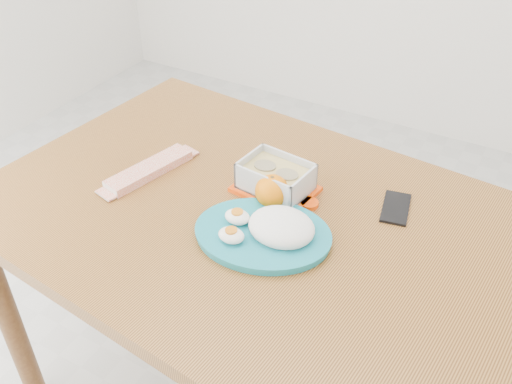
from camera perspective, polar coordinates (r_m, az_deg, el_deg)
The scene contains 7 objects.
ground at distance 1.99m, azimuth -2.74°, elevation -15.63°, with size 3.50×3.50×0.00m, color #B7B7B2.
dining_table at distance 1.37m, azimuth -0.00°, elevation -5.08°, with size 1.36×0.97×0.75m.
food_container at distance 1.36m, azimuth 1.98°, elevation 1.40°, with size 0.20×0.16×0.08m.
orange_fruit at distance 1.31m, azimuth 1.62°, elevation 0.08°, with size 0.08×0.08×0.08m, color orange.
rice_plate at distance 1.23m, azimuth 1.27°, elevation -3.75°, with size 0.36×0.36×0.08m.
candy_bar at distance 1.46m, azimuth -10.62°, elevation 2.22°, with size 0.24×0.06×0.02m, color red.
smartphone at distance 1.36m, azimuth 13.80°, elevation -1.55°, with size 0.06×0.12×0.01m, color black.
Camera 1 is at (0.68, -1.01, 1.57)m, focal length 40.00 mm.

